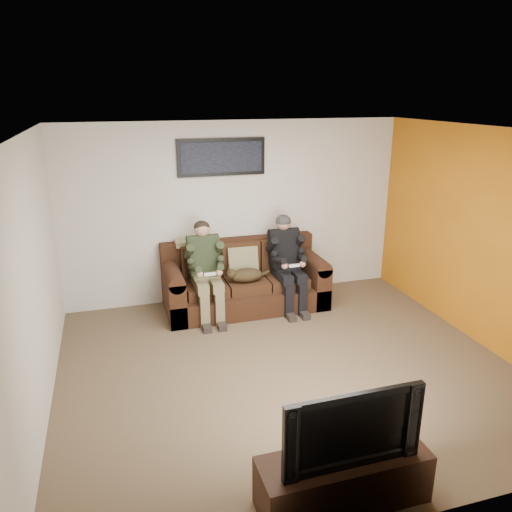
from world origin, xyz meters
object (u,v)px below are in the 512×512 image
object	(u,v)px
sofa	(244,282)
person_left	(205,265)
framed_poster	(222,157)
person_right	(287,257)
cat	(245,275)
tv_stand	(343,480)
television	(347,422)

from	to	relation	value
sofa	person_left	size ratio (longest dim) A/B	1.73
framed_poster	person_right	bearing A→B (deg)	-36.21
cat	tv_stand	size ratio (longest dim) A/B	0.51
person_right	person_left	bearing A→B (deg)	-179.98
person_left	framed_poster	bearing A→B (deg)	56.21
tv_stand	television	distance (m)	0.51
person_right	cat	size ratio (longest dim) A/B	2.00
sofa	framed_poster	size ratio (longest dim) A/B	1.82
person_left	television	world-z (taller)	person_left
tv_stand	cat	bearing A→B (deg)	86.09
sofa	person_right	world-z (taller)	person_right
person_left	person_right	size ratio (longest dim) A/B	0.99
sofa	person_right	bearing A→B (deg)	-17.98
person_left	framed_poster	distance (m)	1.53
framed_poster	cat	bearing A→B (deg)	-76.24
television	person_right	bearing A→B (deg)	76.30
sofa	person_left	xyz separation A→B (m)	(-0.59, -0.19, 0.39)
person_left	framed_poster	xyz separation A→B (m)	(0.39, 0.58, 1.36)
person_right	tv_stand	bearing A→B (deg)	-103.14
framed_poster	television	world-z (taller)	framed_poster
sofa	framed_poster	xyz separation A→B (m)	(-0.20, 0.38, 1.75)
person_right	television	bearing A→B (deg)	-103.14
sofa	cat	world-z (taller)	sofa
sofa	tv_stand	size ratio (longest dim) A/B	1.74
sofa	person_left	distance (m)	0.73
person_right	cat	bearing A→B (deg)	-175.18
cat	television	bearing A→B (deg)	-93.35
person_left	tv_stand	xyz separation A→B (m)	(0.33, -3.59, -0.54)
television	cat	bearing A→B (deg)	86.09
person_right	framed_poster	size ratio (longest dim) A/B	1.05
sofa	person_right	xyz separation A→B (m)	(0.59, -0.19, 0.39)
sofa	cat	bearing A→B (deg)	-100.75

